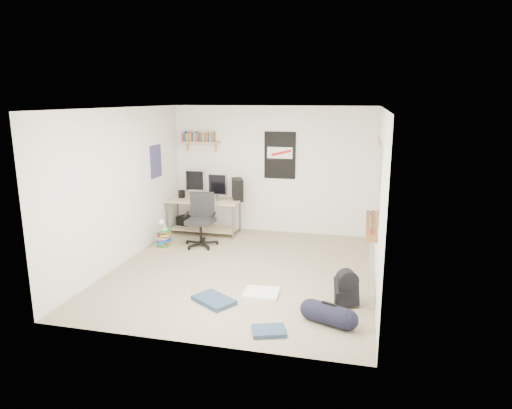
% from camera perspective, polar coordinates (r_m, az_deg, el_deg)
% --- Properties ---
extents(floor, '(4.00, 4.50, 0.01)m').
position_cam_1_polar(floor, '(7.25, -1.61, -8.25)').
color(floor, gray).
rests_on(floor, ground).
extents(ceiling, '(4.00, 4.50, 0.01)m').
position_cam_1_polar(ceiling, '(6.75, -1.75, 12.00)').
color(ceiling, white).
rests_on(ceiling, ground).
extents(back_wall, '(4.00, 0.01, 2.50)m').
position_cam_1_polar(back_wall, '(9.05, 2.07, 4.32)').
color(back_wall, silver).
rests_on(back_wall, ground).
extents(left_wall, '(0.01, 4.50, 2.50)m').
position_cam_1_polar(left_wall, '(7.66, -16.33, 2.16)').
color(left_wall, silver).
rests_on(left_wall, ground).
extents(right_wall, '(0.01, 4.50, 2.50)m').
position_cam_1_polar(right_wall, '(6.66, 15.21, 0.64)').
color(right_wall, silver).
rests_on(right_wall, ground).
extents(desk, '(1.58, 1.07, 0.66)m').
position_cam_1_polar(desk, '(9.11, -6.50, -1.38)').
color(desk, tan).
rests_on(desk, floor).
extents(monitor_left, '(0.40, 0.11, 0.43)m').
position_cam_1_polar(monitor_left, '(9.26, -7.58, 2.09)').
color(monitor_left, '#AAAAAF').
rests_on(monitor_left, desk).
extents(monitor_right, '(0.39, 0.12, 0.42)m').
position_cam_1_polar(monitor_right, '(8.83, -4.83, 1.59)').
color(monitor_right, '#949498').
rests_on(monitor_right, desk).
extents(pc_tower, '(0.33, 0.45, 0.43)m').
position_cam_1_polar(pc_tower, '(9.02, -2.33, 1.89)').
color(pc_tower, black).
rests_on(pc_tower, desk).
extents(keyboard, '(0.40, 0.26, 0.02)m').
position_cam_1_polar(keyboard, '(9.15, -6.94, 0.65)').
color(keyboard, black).
rests_on(keyboard, desk).
extents(speaker_left, '(0.12, 0.12, 0.19)m').
position_cam_1_polar(speaker_left, '(9.22, -9.27, 1.21)').
color(speaker_left, black).
rests_on(speaker_left, desk).
extents(speaker_right, '(0.10, 0.10, 0.17)m').
position_cam_1_polar(speaker_right, '(8.78, -6.00, 0.66)').
color(speaker_right, black).
rests_on(speaker_right, desk).
extents(office_chair, '(0.73, 0.73, 0.97)m').
position_cam_1_polar(office_chair, '(8.31, -6.95, -1.93)').
color(office_chair, black).
rests_on(office_chair, floor).
extents(wall_shelf, '(0.80, 0.22, 0.24)m').
position_cam_1_polar(wall_shelf, '(9.27, -6.95, 7.75)').
color(wall_shelf, tan).
rests_on(wall_shelf, back_wall).
extents(poster_back_wall, '(0.62, 0.03, 0.92)m').
position_cam_1_polar(poster_back_wall, '(8.96, 3.00, 6.15)').
color(poster_back_wall, black).
rests_on(poster_back_wall, back_wall).
extents(poster_left_wall, '(0.02, 0.42, 0.60)m').
position_cam_1_polar(poster_left_wall, '(8.65, -12.41, 5.28)').
color(poster_left_wall, navy).
rests_on(poster_left_wall, left_wall).
extents(window, '(0.10, 1.50, 1.26)m').
position_cam_1_polar(window, '(6.92, 14.80, 2.81)').
color(window, brown).
rests_on(window, right_wall).
extents(baseboard_heater, '(0.08, 2.50, 0.18)m').
position_cam_1_polar(baseboard_heater, '(7.28, 14.21, -7.79)').
color(baseboard_heater, '#B7B2A8').
rests_on(baseboard_heater, floor).
extents(backpack, '(0.35, 0.32, 0.38)m').
position_cam_1_polar(backpack, '(6.13, 11.25, -10.58)').
color(backpack, black).
rests_on(backpack, floor).
extents(duffel_bag, '(0.33, 0.33, 0.50)m').
position_cam_1_polar(duffel_bag, '(5.65, 9.06, -13.28)').
color(duffel_bag, black).
rests_on(duffel_bag, floor).
extents(tshirt, '(0.50, 0.43, 0.04)m').
position_cam_1_polar(tshirt, '(6.41, 0.66, -10.99)').
color(tshirt, white).
rests_on(tshirt, floor).
extents(jeans_a, '(0.66, 0.60, 0.06)m').
position_cam_1_polar(jeans_a, '(6.20, -5.28, -11.82)').
color(jeans_a, '#233851').
rests_on(jeans_a, floor).
extents(jeans_b, '(0.45, 0.39, 0.05)m').
position_cam_1_polar(jeans_b, '(5.45, 1.60, -15.51)').
color(jeans_b, navy).
rests_on(jeans_b, floor).
extents(book_stack, '(0.52, 0.47, 0.30)m').
position_cam_1_polar(book_stack, '(8.46, -11.37, -4.22)').
color(book_stack, olive).
rests_on(book_stack, floor).
extents(desk_lamp, '(0.12, 0.19, 0.18)m').
position_cam_1_polar(desk_lamp, '(8.37, -11.38, -2.77)').
color(desk_lamp, silver).
rests_on(desk_lamp, book_stack).
extents(subwoofer, '(0.31, 0.31, 0.29)m').
position_cam_1_polar(subwoofer, '(9.47, -8.84, -2.30)').
color(subwoofer, black).
rests_on(subwoofer, floor).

